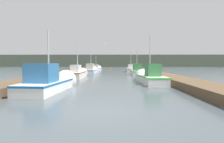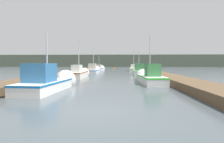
{
  "view_description": "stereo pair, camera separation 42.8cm",
  "coord_description": "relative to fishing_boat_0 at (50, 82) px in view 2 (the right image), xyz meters",
  "views": [
    {
      "loc": [
        0.57,
        -5.91,
        1.67
      ],
      "look_at": [
        0.37,
        9.02,
        0.91
      ],
      "focal_mm": 28.0,
      "sensor_mm": 36.0,
      "label": 1
    },
    {
      "loc": [
        1.0,
        -5.9,
        1.67
      ],
      "look_at": [
        0.37,
        9.02,
        0.91
      ],
      "focal_mm": 28.0,
      "sensor_mm": 36.0,
      "label": 2
    }
  ],
  "objects": [
    {
      "name": "dock_left",
      "position": [
        -2.46,
        11.34,
        -0.25
      ],
      "size": [
        2.23,
        40.0,
        0.47
      ],
      "color": "brown",
      "rests_on": "ground_plane"
    },
    {
      "name": "fishing_boat_5",
      "position": [
        6.98,
        22.72,
        -0.02
      ],
      "size": [
        1.95,
        5.82,
        4.72
      ],
      "rotation": [
        0.0,
        0.0,
        -0.09
      ],
      "color": "silver",
      "rests_on": "ground_plane"
    },
    {
      "name": "fishing_boat_2",
      "position": [
        -0.24,
        8.94,
        -0.01
      ],
      "size": [
        1.43,
        5.4,
        4.47
      ],
      "rotation": [
        0.0,
        0.0,
        -0.0
      ],
      "color": "silver",
      "rests_on": "ground_plane"
    },
    {
      "name": "fishing_boat_3",
      "position": [
        6.97,
        13.92,
        0.01
      ],
      "size": [
        1.7,
        5.74,
        3.83
      ],
      "rotation": [
        0.0,
        0.0,
        -0.04
      ],
      "color": "silver",
      "rests_on": "ground_plane"
    },
    {
      "name": "ground_plane",
      "position": [
        3.28,
        -4.66,
        -0.48
      ],
      "size": [
        200.0,
        200.0,
        0.0
      ],
      "color": "#424C51"
    },
    {
      "name": "mooring_piling_0",
      "position": [
        -1.32,
        -0.16,
        0.14
      ],
      "size": [
        0.24,
        0.24,
        1.22
      ],
      "color": "#473523",
      "rests_on": "ground_plane"
    },
    {
      "name": "distant_shore_ridge",
      "position": [
        3.28,
        66.9,
        1.95
      ],
      "size": [
        120.0,
        16.0,
        4.86
      ],
      "color": "#4C5647",
      "rests_on": "ground_plane"
    },
    {
      "name": "fishing_boat_4",
      "position": [
        -0.03,
        18.47,
        -0.06
      ],
      "size": [
        1.83,
        5.41,
        4.81
      ],
      "rotation": [
        0.0,
        0.0,
        -0.03
      ],
      "color": "silver",
      "rests_on": "ground_plane"
    },
    {
      "name": "mooring_piling_2",
      "position": [
        8.04,
        11.34,
        0.03
      ],
      "size": [
        0.26,
        0.26,
        1.0
      ],
      "color": "#473523",
      "rests_on": "ground_plane"
    },
    {
      "name": "fishing_boat_0",
      "position": [
        0.0,
        0.0,
        0.0
      ],
      "size": [
        2.06,
        5.42,
        4.05
      ],
      "rotation": [
        0.0,
        0.0,
        -0.07
      ],
      "color": "silver",
      "rests_on": "ground_plane"
    },
    {
      "name": "channel_buoy",
      "position": [
        2.68,
        34.07,
        -0.33
      ],
      "size": [
        0.53,
        0.53,
        1.03
      ],
      "color": "#BF6513",
      "rests_on": "ground_plane"
    },
    {
      "name": "fishing_boat_1",
      "position": [
        6.74,
        4.02,
        -0.02
      ],
      "size": [
        1.79,
        5.57,
        4.27
      ],
      "rotation": [
        0.0,
        0.0,
        0.05
      ],
      "color": "silver",
      "rests_on": "ground_plane"
    },
    {
      "name": "dock_right",
      "position": [
        9.02,
        11.34,
        -0.25
      ],
      "size": [
        2.23,
        40.0,
        0.47
      ],
      "color": "brown",
      "rests_on": "ground_plane"
    },
    {
      "name": "fishing_boat_6",
      "position": [
        -0.17,
        27.86,
        -0.1
      ],
      "size": [
        2.1,
        5.61,
        3.73
      ],
      "rotation": [
        0.0,
        0.0,
        -0.08
      ],
      "color": "silver",
      "rests_on": "ground_plane"
    },
    {
      "name": "mooring_piling_1",
      "position": [
        -1.22,
        30.69,
        0.13
      ],
      "size": [
        0.24,
        0.24,
        1.21
      ],
      "color": "#473523",
      "rests_on": "ground_plane"
    },
    {
      "name": "seagull_lead",
      "position": [
        2.07,
        20.52,
        4.58
      ],
      "size": [
        0.48,
        0.46,
        0.12
      ],
      "rotation": [
        0.0,
        0.0,
        3.89
      ],
      "color": "white"
    }
  ]
}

